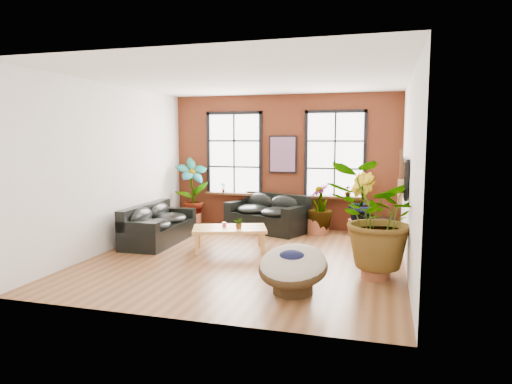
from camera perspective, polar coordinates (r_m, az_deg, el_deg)
room at (r=9.06m, az=-0.78°, el=2.79°), size 6.04×6.54×3.54m
sofa_back at (r=11.72m, az=1.52°, el=-2.80°), size 2.29×1.71×0.95m
sofa_left at (r=10.68m, az=-12.26°, el=-4.09°), size 0.96×2.20×0.86m
coffee_table at (r=9.71m, az=-3.33°, el=-4.76°), size 1.73×1.34×0.59m
papasan_chair at (r=7.08m, az=4.65°, el=-9.34°), size 1.17×1.18×0.80m
poster at (r=11.98m, az=3.38°, el=4.72°), size 0.74×0.06×0.98m
tv_wall_unit at (r=9.15m, az=17.96°, el=1.23°), size 0.13×1.86×1.20m
media_box at (r=10.89m, az=15.24°, el=-4.62°), size 0.65×0.54×0.54m
pot_back_left at (r=12.58m, az=-7.93°, el=-3.38°), size 0.53×0.53×0.35m
pot_back_right at (r=11.45m, az=12.79°, el=-4.35°), size 0.66×0.66×0.40m
pot_right_wall at (r=8.12m, az=14.73°, el=-9.14°), size 0.60×0.60×0.36m
pot_mid at (r=11.45m, az=7.76°, el=-4.30°), size 0.64×0.64×0.38m
floor_plant_back_left at (r=12.44m, az=-7.97°, el=0.35°), size 1.08×1.03×1.70m
floor_plant_back_right at (r=11.36m, az=12.93°, el=-1.11°), size 0.88×0.95×1.40m
floor_plant_right_wall at (r=7.94m, az=14.64°, el=-2.97°), size 1.92×1.77×1.80m
floor_plant_mid at (r=11.34m, az=7.99°, el=-1.74°), size 0.81×0.81×1.14m
table_plant at (r=9.52m, az=-2.12°, el=-3.90°), size 0.23×0.20×0.24m
sill_plant_left at (r=12.46m, az=-4.14°, el=0.57°), size 0.17×0.17×0.27m
sill_plant_right at (r=11.75m, az=11.41°, el=0.09°), size 0.19×0.19×0.27m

